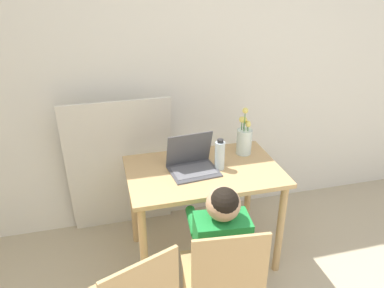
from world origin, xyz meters
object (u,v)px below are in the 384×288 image
laptop (192,162)px  flower_vase (244,139)px  water_bottle (220,155)px  chair_occupied (223,280)px  person_seated (219,239)px

laptop → flower_vase: bearing=12.0°
water_bottle → flower_vase: bearing=35.6°
water_bottle → laptop: bearing=168.7°
flower_vase → chair_occupied: bearing=-117.1°
person_seated → flower_vase: flower_vase is taller
laptop → flower_vase: size_ratio=0.93×
laptop → water_bottle: size_ratio=1.55×
chair_occupied → laptop: size_ratio=2.48×
chair_occupied → water_bottle: 0.79m
flower_vase → water_bottle: flower_vase is taller
chair_occupied → flower_vase: bearing=-111.2°
laptop → person_seated: bearing=-95.5°
chair_occupied → laptop: bearing=-84.7°
chair_occupied → laptop: 0.78m
person_seated → laptop: 0.61m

